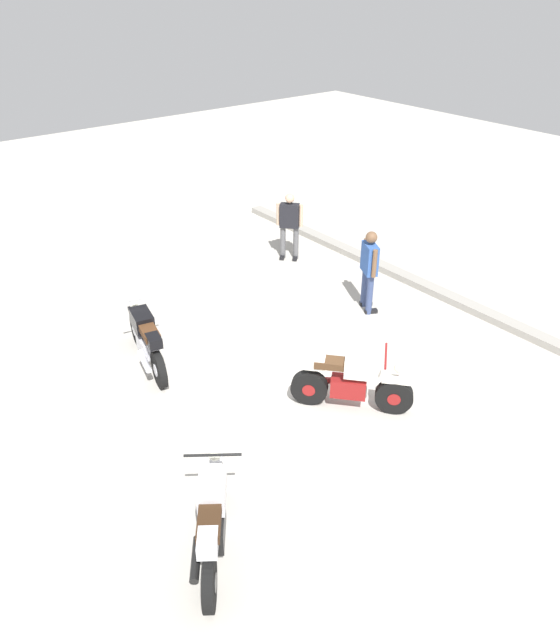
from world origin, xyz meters
name	(u,v)px	position (x,y,z in m)	size (l,w,h in m)	color
ground_plane	(285,383)	(0.00, 0.00, 0.00)	(40.00, 40.00, 0.00)	#B7B2A8
curb_edge	(453,299)	(0.00, 4.60, 0.07)	(14.00, 0.30, 0.15)	#9C978F
motorcycle_cream_vintage	(351,382)	(1.15, 0.41, 0.49)	(1.57, 1.41, 1.07)	black
motorcycle_black_cruiser	(146,339)	(-1.97, -1.54, 0.52)	(2.07, 0.83, 1.09)	black
motorcycle_silver_cruiser	(212,519)	(2.10, -2.81, 0.52)	(1.75, 1.35, 1.09)	black
person_in_blue_shirt	(369,266)	(-0.94, 2.93, 0.99)	(0.63, 0.48, 1.72)	#384772
person_in_black_shirt	(290,223)	(-3.91, 3.31, 0.92)	(0.55, 0.52, 1.62)	#59595B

